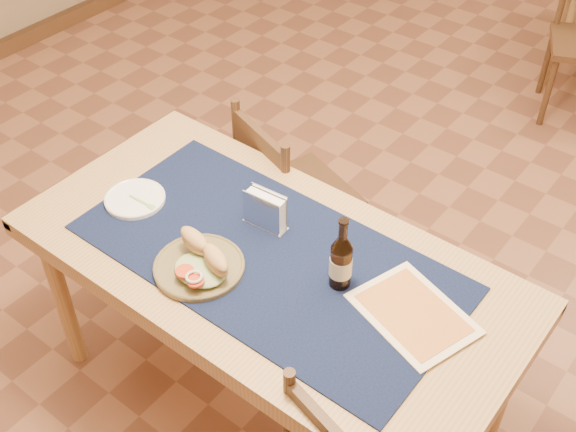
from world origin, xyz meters
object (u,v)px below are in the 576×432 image
Objects in this scene: napkin_holder at (265,211)px; main_table at (269,276)px; chair_main_far at (291,196)px; beer_bottle at (341,261)px; sandwich_plate at (201,264)px.

main_table is at bearing -47.69° from napkin_holder.
chair_main_far is 0.87m from beer_bottle.
beer_bottle is at bearing -41.62° from chair_main_far.
napkin_holder reaches higher than chair_main_far.
chair_main_far is 5.69× the size of napkin_holder.
sandwich_plate is at bearing -95.17° from napkin_holder.
sandwich_plate is at bearing -124.91° from main_table.
napkin_holder is (-0.09, 0.10, 0.15)m from main_table.
chair_main_far is (-0.34, 0.56, -0.22)m from main_table.
beer_bottle is (0.24, 0.04, 0.18)m from main_table.
sandwich_plate is 1.10× the size of beer_bottle.
chair_main_far is 0.83m from sandwich_plate.
napkin_holder is at bearing 169.47° from beer_bottle.
chair_main_far is 3.11× the size of sandwich_plate.
main_table is 0.69m from chair_main_far.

